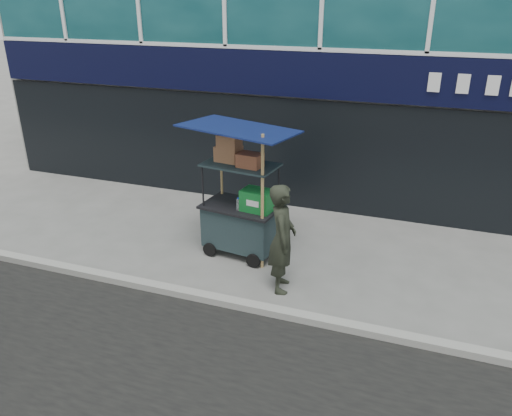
% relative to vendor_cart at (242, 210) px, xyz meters
% --- Properties ---
extents(ground, '(80.00, 80.00, 0.00)m').
position_rel_vendor_cart_xyz_m(ground, '(0.74, -1.46, -0.86)').
color(ground, slate).
rests_on(ground, ground).
extents(curb, '(80.00, 0.18, 0.12)m').
position_rel_vendor_cart_xyz_m(curb, '(0.74, -1.66, -0.80)').
color(curb, gray).
rests_on(curb, ground).
extents(vendor_cart, '(1.96, 1.51, 2.44)m').
position_rel_vendor_cart_xyz_m(vendor_cart, '(0.00, 0.00, 0.00)').
color(vendor_cart, black).
rests_on(vendor_cart, ground).
extents(vendor_man, '(0.58, 0.74, 1.80)m').
position_rel_vendor_cart_xyz_m(vendor_man, '(1.02, -0.90, 0.04)').
color(vendor_man, black).
rests_on(vendor_man, ground).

